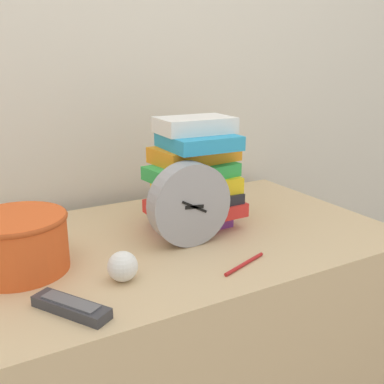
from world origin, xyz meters
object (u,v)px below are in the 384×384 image
object	(u,v)px
desk_clock	(190,204)
book_stack	(195,175)
basket	(18,241)
crumpled_paper_ball	(123,266)
tv_remote	(71,307)
pen	(244,264)

from	to	relation	value
desk_clock	book_stack	distance (m)	0.13
basket	crumpled_paper_ball	size ratio (longest dim) A/B	3.39
basket	tv_remote	xyz separation A→B (m)	(0.05, -0.22, -0.06)
desk_clock	basket	distance (m)	0.39
tv_remote	pen	bearing A→B (deg)	0.18
tv_remote	crumpled_paper_ball	xyz separation A→B (m)	(0.12, 0.07, 0.02)
desk_clock	book_stack	world-z (taller)	book_stack
tv_remote	pen	size ratio (longest dim) A/B	1.17
crumpled_paper_ball	pen	distance (m)	0.27
basket	pen	size ratio (longest dim) A/B	1.60
desk_clock	crumpled_paper_ball	distance (m)	0.24
basket	desk_clock	bearing A→B (deg)	-7.87
tv_remote	crumpled_paper_ball	world-z (taller)	crumpled_paper_ball
desk_clock	crumpled_paper_ball	world-z (taller)	desk_clock
crumpled_paper_ball	basket	bearing A→B (deg)	139.14
book_stack	pen	xyz separation A→B (m)	(-0.03, -0.27, -0.14)
tv_remote	desk_clock	bearing A→B (deg)	26.24
book_stack	basket	size ratio (longest dim) A/B	1.36
basket	crumpled_paper_ball	bearing A→B (deg)	-40.86
basket	crumpled_paper_ball	world-z (taller)	basket
desk_clock	pen	xyz separation A→B (m)	(0.05, -0.16, -0.10)
book_stack	crumpled_paper_ball	distance (m)	0.37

